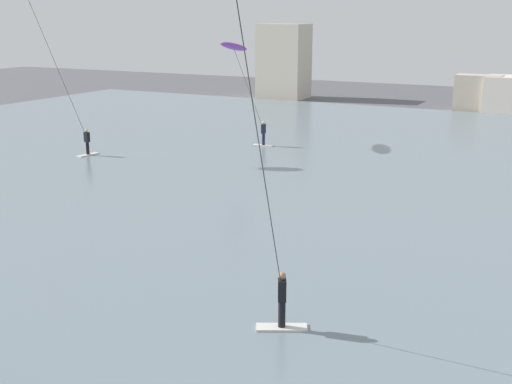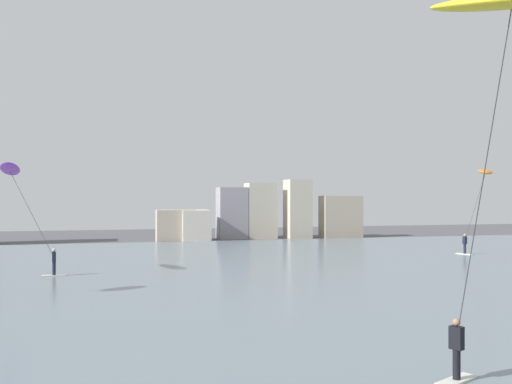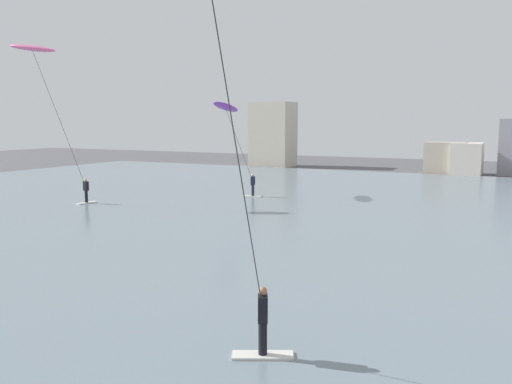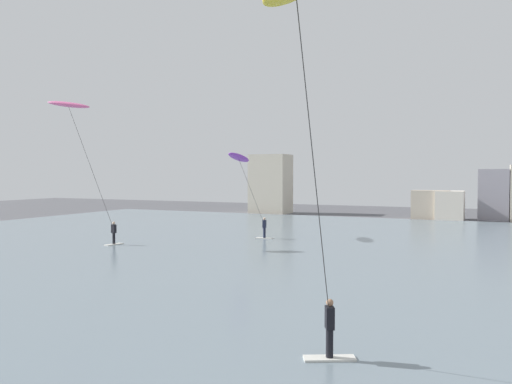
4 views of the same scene
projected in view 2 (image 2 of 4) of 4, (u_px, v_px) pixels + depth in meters
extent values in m
cube|color=slate|center=(230.00, 278.00, 33.72)|extent=(84.00, 52.00, 0.10)
cube|color=#B7A893|center=(176.00, 226.00, 60.27)|extent=(4.03, 2.23, 3.30)
cube|color=beige|center=(195.00, 225.00, 61.15)|extent=(2.95, 3.83, 3.26)
cube|color=gray|center=(232.00, 213.00, 63.91)|extent=(3.14, 2.88, 5.68)
cube|color=beige|center=(261.00, 211.00, 64.59)|extent=(3.23, 2.72, 6.15)
cube|color=beige|center=(298.00, 209.00, 64.82)|extent=(2.61, 2.75, 6.56)
cube|color=#B7A893|center=(341.00, 217.00, 65.82)|extent=(4.56, 2.28, 4.75)
cube|color=silver|center=(54.00, 275.00, 34.36)|extent=(1.44, 0.57, 0.06)
cylinder|color=#191E33|center=(54.00, 268.00, 34.36)|extent=(0.20, 0.20, 0.78)
cube|color=#191E33|center=(54.00, 257.00, 34.36)|extent=(0.25, 0.36, 0.60)
sphere|color=beige|center=(54.00, 250.00, 34.36)|extent=(0.20, 0.20, 0.20)
cylinder|color=#333333|center=(32.00, 215.00, 34.37)|extent=(2.58, 0.68, 5.15)
ellipsoid|color=purple|center=(10.00, 169.00, 34.39)|extent=(1.23, 3.40, 0.98)
cube|color=silver|center=(457.00, 380.00, 15.07)|extent=(1.45, 1.02, 0.06)
cylinder|color=black|center=(457.00, 364.00, 15.07)|extent=(0.20, 0.20, 0.78)
cube|color=black|center=(457.00, 338.00, 15.07)|extent=(0.35, 0.40, 0.60)
sphere|color=#9E7051|center=(457.00, 322.00, 15.07)|extent=(0.20, 0.20, 0.20)
cylinder|color=#333333|center=(482.00, 187.00, 13.94)|extent=(0.16, 2.35, 7.96)
ellipsoid|color=yellow|center=(512.00, 1.00, 12.81)|extent=(3.29, 3.62, 0.94)
cube|color=silver|center=(465.00, 254.00, 46.56)|extent=(1.02, 1.45, 0.06)
cylinder|color=#191E33|center=(465.00, 249.00, 46.56)|extent=(0.20, 0.20, 0.78)
cube|color=#191E33|center=(465.00, 240.00, 46.56)|extent=(0.40, 0.35, 0.60)
sphere|color=tan|center=(465.00, 235.00, 46.56)|extent=(0.20, 0.20, 0.20)
cylinder|color=#333333|center=(475.00, 206.00, 47.65)|extent=(3.01, 1.52, 5.52)
ellipsoid|color=orange|center=(485.00, 172.00, 48.74)|extent=(3.13, 3.63, 0.87)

